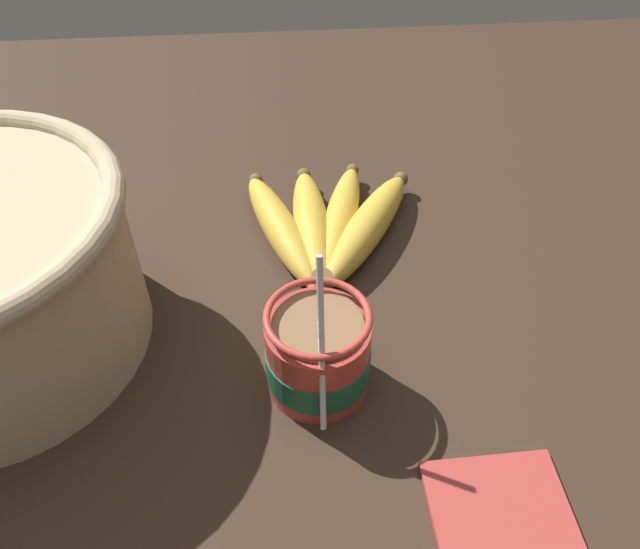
{
  "coord_description": "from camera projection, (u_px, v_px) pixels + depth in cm",
  "views": [
    {
      "loc": [
        -36.83,
        0.41,
        49.16
      ],
      "look_at": [
        4.73,
        -3.06,
        7.87
      ],
      "focal_mm": 35.0,
      "sensor_mm": 36.0,
      "label": 1
    }
  ],
  "objects": [
    {
      "name": "table",
      "position": [
        292.0,
        355.0,
        0.59
      ],
      "size": [
        136.0,
        136.0,
        3.97
      ],
      "color": "#332319",
      "rests_on": "ground"
    },
    {
      "name": "banana_bunch",
      "position": [
        331.0,
        225.0,
        0.67
      ],
      "size": [
        21.72,
        20.22,
        4.28
      ],
      "color": "brown",
      "rests_on": "table"
    },
    {
      "name": "coffee_mug",
      "position": [
        323.0,
        353.0,
        0.52
      ],
      "size": [
        13.44,
        8.85,
        16.64
      ],
      "color": "#B23D33",
      "rests_on": "table"
    }
  ]
}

